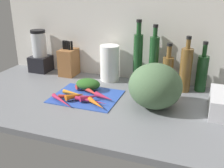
% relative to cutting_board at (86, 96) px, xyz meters
% --- Properties ---
extents(ground_plane, '(1.70, 0.80, 0.03)m').
position_rel_cutting_board_xyz_m(ground_plane, '(0.12, -0.01, -0.02)').
color(ground_plane, slate).
extents(wall_back, '(1.70, 0.03, 0.60)m').
position_rel_cutting_board_xyz_m(wall_back, '(0.12, 0.38, 0.30)').
color(wall_back, silver).
rests_on(wall_back, ground_plane).
extents(cutting_board, '(0.35, 0.29, 0.01)m').
position_rel_cutting_board_xyz_m(cutting_board, '(0.00, 0.00, 0.00)').
color(cutting_board, '#2D51B7').
rests_on(cutting_board, ground_plane).
extents(carrot_0, '(0.12, 0.10, 0.03)m').
position_rel_cutting_board_xyz_m(carrot_0, '(0.10, -0.10, 0.02)').
color(carrot_0, orange).
rests_on(carrot_0, cutting_board).
extents(carrot_1, '(0.09, 0.10, 0.03)m').
position_rel_cutting_board_xyz_m(carrot_1, '(-0.04, -0.06, 0.02)').
color(carrot_1, orange).
rests_on(carrot_1, cutting_board).
extents(carrot_2, '(0.14, 0.11, 0.03)m').
position_rel_cutting_board_xyz_m(carrot_2, '(0.02, 0.02, 0.02)').
color(carrot_2, red).
rests_on(carrot_2, cutting_board).
extents(carrot_3, '(0.18, 0.04, 0.02)m').
position_rel_cutting_board_xyz_m(carrot_3, '(0.06, -0.08, 0.01)').
color(carrot_3, '#B2264C').
rests_on(carrot_3, cutting_board).
extents(carrot_4, '(0.12, 0.07, 0.03)m').
position_rel_cutting_board_xyz_m(carrot_4, '(0.11, -0.02, 0.02)').
color(carrot_4, '#B2264C').
rests_on(carrot_4, cutting_board).
extents(carrot_5, '(0.10, 0.10, 0.03)m').
position_rel_cutting_board_xyz_m(carrot_5, '(0.04, -0.05, 0.02)').
color(carrot_5, '#B2264C').
rests_on(carrot_5, cutting_board).
extents(carrot_6, '(0.15, 0.08, 0.02)m').
position_rel_cutting_board_xyz_m(carrot_6, '(-0.05, -0.05, 0.01)').
color(carrot_6, red).
rests_on(carrot_6, cutting_board).
extents(carrot_7, '(0.16, 0.11, 0.02)m').
position_rel_cutting_board_xyz_m(carrot_7, '(-0.08, -0.13, 0.02)').
color(carrot_7, '#B2264C').
rests_on(carrot_7, cutting_board).
extents(carrot_8, '(0.13, 0.14, 0.03)m').
position_rel_cutting_board_xyz_m(carrot_8, '(-0.03, 0.11, 0.02)').
color(carrot_8, '#B2264C').
rests_on(carrot_8, cutting_board).
extents(carrot_9, '(0.14, 0.04, 0.02)m').
position_rel_cutting_board_xyz_m(carrot_9, '(-0.06, -0.02, 0.02)').
color(carrot_9, orange).
rests_on(carrot_9, cutting_board).
extents(carrot_10, '(0.11, 0.12, 0.03)m').
position_rel_cutting_board_xyz_m(carrot_10, '(-0.05, 0.11, 0.02)').
color(carrot_10, red).
rests_on(carrot_10, cutting_board).
extents(carrot_greens_pile, '(0.14, 0.11, 0.06)m').
position_rel_cutting_board_xyz_m(carrot_greens_pile, '(-0.03, 0.09, 0.03)').
color(carrot_greens_pile, '#2D6023').
rests_on(carrot_greens_pile, cutting_board).
extents(winter_squash, '(0.26, 0.25, 0.22)m').
position_rel_cutting_board_xyz_m(winter_squash, '(0.37, 0.00, 0.11)').
color(winter_squash, '#4C6B47').
rests_on(winter_squash, ground_plane).
extents(knife_block, '(0.10, 0.13, 0.23)m').
position_rel_cutting_board_xyz_m(knife_block, '(-0.26, 0.29, 0.09)').
color(knife_block, '#915D33').
rests_on(knife_block, ground_plane).
extents(blender_appliance, '(0.13, 0.13, 0.28)m').
position_rel_cutting_board_xyz_m(blender_appliance, '(-0.48, 0.29, 0.12)').
color(blender_appliance, black).
rests_on(blender_appliance, ground_plane).
extents(paper_towel_roll, '(0.12, 0.12, 0.22)m').
position_rel_cutting_board_xyz_m(paper_towel_roll, '(0.03, 0.29, 0.11)').
color(paper_towel_roll, white).
rests_on(paper_towel_roll, ground_plane).
extents(bottle_0, '(0.05, 0.05, 0.38)m').
position_rel_cutting_board_xyz_m(bottle_0, '(0.20, 0.30, 0.16)').
color(bottle_0, '#19421E').
rests_on(bottle_0, ground_plane).
extents(bottle_1, '(0.05, 0.05, 0.36)m').
position_rel_cutting_board_xyz_m(bottle_1, '(0.30, 0.28, 0.15)').
color(bottle_1, '#19421E').
rests_on(bottle_1, ground_plane).
extents(bottle_2, '(0.06, 0.06, 0.27)m').
position_rel_cutting_board_xyz_m(bottle_2, '(0.39, 0.26, 0.10)').
color(bottle_2, brown).
rests_on(bottle_2, ground_plane).
extents(bottle_3, '(0.07, 0.07, 0.31)m').
position_rel_cutting_board_xyz_m(bottle_3, '(0.48, 0.26, 0.12)').
color(bottle_3, brown).
rests_on(bottle_3, ground_plane).
extents(bottle_4, '(0.06, 0.06, 0.28)m').
position_rel_cutting_board_xyz_m(bottle_4, '(0.57, 0.30, 0.10)').
color(bottle_4, '#19421E').
rests_on(bottle_4, ground_plane).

